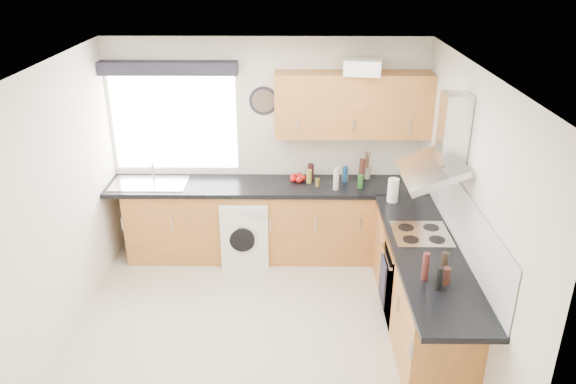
{
  "coord_description": "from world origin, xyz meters",
  "views": [
    {
      "loc": [
        0.3,
        -4.35,
        3.39
      ],
      "look_at": [
        0.25,
        0.85,
        1.1
      ],
      "focal_mm": 35.0,
      "sensor_mm": 36.0,
      "label": 1
    }
  ],
  "objects_px": {
    "oven": "(416,279)",
    "upper_cabinets": "(353,105)",
    "extractor_hood": "(442,148)",
    "washing_machine": "(244,229)"
  },
  "relations": [
    {
      "from": "oven",
      "to": "extractor_hood",
      "type": "relative_size",
      "value": 1.09
    },
    {
      "from": "extractor_hood",
      "to": "washing_machine",
      "type": "height_order",
      "value": "extractor_hood"
    },
    {
      "from": "oven",
      "to": "extractor_hood",
      "type": "distance_m",
      "value": 1.35
    },
    {
      "from": "washing_machine",
      "to": "extractor_hood",
      "type": "bearing_deg",
      "value": -35.62
    },
    {
      "from": "extractor_hood",
      "to": "upper_cabinets",
      "type": "relative_size",
      "value": 0.46
    },
    {
      "from": "extractor_hood",
      "to": "oven",
      "type": "bearing_deg",
      "value": 180.0
    },
    {
      "from": "oven",
      "to": "upper_cabinets",
      "type": "distance_m",
      "value": 1.99
    },
    {
      "from": "extractor_hood",
      "to": "upper_cabinets",
      "type": "xyz_separation_m",
      "value": [
        -0.65,
        1.33,
        0.03
      ]
    },
    {
      "from": "upper_cabinets",
      "to": "extractor_hood",
      "type": "bearing_deg",
      "value": -63.87
    },
    {
      "from": "upper_cabinets",
      "to": "washing_machine",
      "type": "height_order",
      "value": "upper_cabinets"
    }
  ]
}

